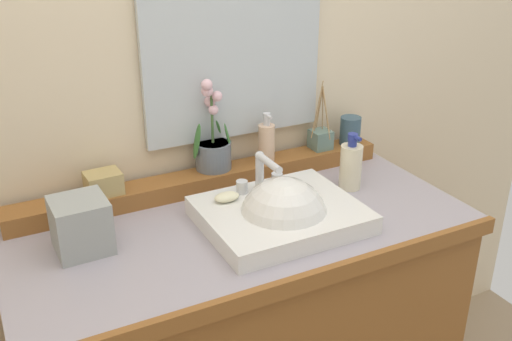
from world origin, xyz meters
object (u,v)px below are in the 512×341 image
object	(u,v)px
tumbler_cup	(350,131)
potted_plant	(213,146)
sink_basin	(282,219)
trinket_box	(103,183)
lotion_bottle	(351,165)
soap_dispenser	(267,142)
tissue_box	(81,225)
reed_diffuser	(321,138)
soap_bar	(227,197)

from	to	relation	value
tumbler_cup	potted_plant	bearing A→B (deg)	177.25
sink_basin	trinket_box	xyz separation A→B (m)	(-0.39, 0.30, 0.06)
potted_plant	lotion_bottle	world-z (taller)	potted_plant
sink_basin	potted_plant	distance (m)	0.34
tumbler_cup	lotion_bottle	size ratio (longest dim) A/B	0.54
potted_plant	tumbler_cup	bearing A→B (deg)	-2.75
potted_plant	soap_dispenser	bearing A→B (deg)	-7.55
sink_basin	tissue_box	distance (m)	0.51
potted_plant	sink_basin	bearing A→B (deg)	-79.23
tumbler_cup	lotion_bottle	distance (m)	0.23
sink_basin	tissue_box	bearing A→B (deg)	166.46
soap_dispenser	tissue_box	xyz separation A→B (m)	(-0.60, -0.17, -0.05)
tumbler_cup	reed_diffuser	distance (m)	0.11
soap_bar	trinket_box	world-z (taller)	trinket_box
reed_diffuser	trinket_box	xyz separation A→B (m)	(-0.70, -0.01, -0.00)
soap_bar	trinket_box	distance (m)	0.34
potted_plant	lotion_bottle	distance (m)	0.41
tumbler_cup	lotion_bottle	xyz separation A→B (m)	(-0.13, -0.19, -0.03)
soap_dispenser	reed_diffuser	xyz separation A→B (m)	(0.20, 0.01, -0.03)
soap_bar	tissue_box	distance (m)	0.38
reed_diffuser	soap_dispenser	bearing A→B (deg)	-177.31
soap_bar	trinket_box	bearing A→B (deg)	145.73
soap_bar	lotion_bottle	bearing A→B (deg)	0.37
sink_basin	soap_bar	world-z (taller)	sink_basin
soap_bar	tissue_box	size ratio (longest dim) A/B	0.52
potted_plant	tumbler_cup	world-z (taller)	potted_plant
sink_basin	soap_dispenser	distance (m)	0.33
tumbler_cup	tissue_box	size ratio (longest dim) A/B	0.69
soap_bar	reed_diffuser	distance (m)	0.47
potted_plant	lotion_bottle	size ratio (longest dim) A/B	1.63
sink_basin	tissue_box	size ratio (longest dim) A/B	3.03
sink_basin	lotion_bottle	size ratio (longest dim) A/B	2.37
soap_bar	reed_diffuser	world-z (taller)	reed_diffuser
tissue_box	soap_dispenser	bearing A→B (deg)	16.06
soap_dispenser	tumbler_cup	distance (m)	0.31
tumbler_cup	trinket_box	bearing A→B (deg)	179.73
potted_plant	soap_dispenser	size ratio (longest dim) A/B	1.83
soap_dispenser	trinket_box	bearing A→B (deg)	179.64
lotion_bottle	potted_plant	bearing A→B (deg)	149.40
soap_dispenser	lotion_bottle	bearing A→B (deg)	-45.31
sink_basin	lotion_bottle	xyz separation A→B (m)	(0.29, 0.11, 0.05)
sink_basin	tumbler_cup	size ratio (longest dim) A/B	4.42
sink_basin	reed_diffuser	bearing A→B (deg)	44.09
sink_basin	tumbler_cup	bearing A→B (deg)	34.78
soap_dispenser	sink_basin	bearing A→B (deg)	-110.34
sink_basin	trinket_box	size ratio (longest dim) A/B	4.33
reed_diffuser	soap_bar	bearing A→B (deg)	-154.96
tumbler_cup	reed_diffuser	bearing A→B (deg)	174.60
sink_basin	soap_bar	distance (m)	0.16
sink_basin	soap_bar	xyz separation A→B (m)	(-0.11, 0.10, 0.04)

